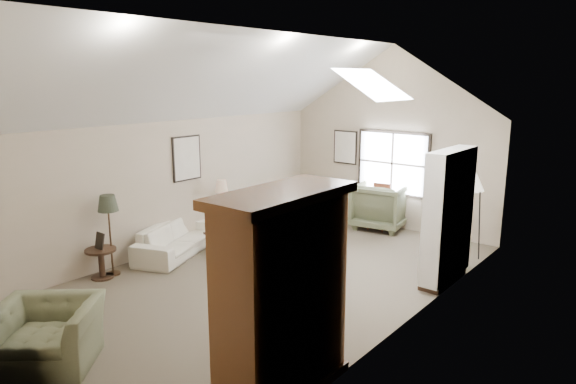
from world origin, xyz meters
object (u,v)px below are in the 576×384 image
Objects in this scene: sofa at (177,238)px; side_table at (102,263)px; armchair_near at (47,334)px; side_chair at (378,207)px; armchair_far at (381,206)px; coffee_table at (227,245)px; armoire at (282,295)px.

sofa reaches higher than side_table.
side_chair is at bearing 46.45° from armchair_near.
armchair_far is 3.71m from coffee_table.
armchair_far is at bearing -50.57° from sofa.
sofa is at bearing 153.80° from armoire.
sofa is 2.46× the size of coffee_table.
armoire is 4.53m from coffee_table.
sofa reaches higher than coffee_table.
sofa is 3.94m from armchair_near.
side_table is at bearing -111.42° from coffee_table.
side_table is at bearing 158.48° from sofa.
sofa is 1.60m from side_table.
sofa is 2.01× the size of side_chair.
sofa is (-4.38, 2.16, -0.80)m from armoire.
armchair_near is at bearing -44.50° from side_table.
armchair_far reaches higher than coffee_table.
armchair_near is 2.20× the size of side_table.
side_table reaches higher than coffee_table.
side_chair is at bearing -51.61° from sofa.
coffee_table is at bearing 68.58° from side_table.
armoire is 6.38m from side_chair.
armoire reaches higher than armchair_far.
armchair_far is at bearing 68.49° from side_table.
armoire is 1.98× the size of armchair_far.
armchair_near is 1.11× the size of side_chair.
coffee_table is 1.62× the size of side_table.
armoire is 4.95m from sofa.
side_chair is (0.32, 7.27, 0.14)m from armchair_near.
armoire reaches higher than sofa.
armchair_far is (0.30, 7.40, 0.14)m from armchair_near.
sofa is 1.81× the size of armchair_near.
side_table is at bearing -120.55° from side_chair.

